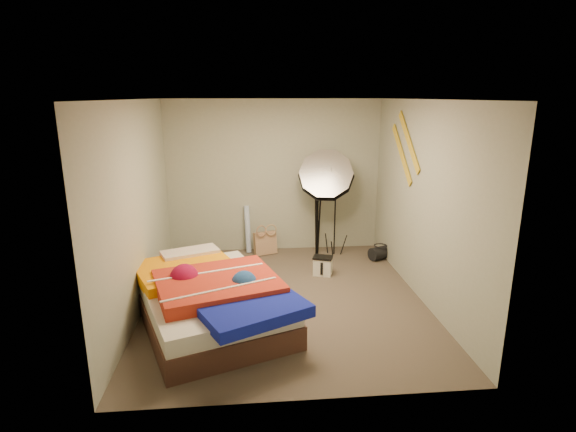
{
  "coord_description": "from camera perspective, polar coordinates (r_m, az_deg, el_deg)",
  "views": [
    {
      "loc": [
        -0.44,
        -5.3,
        2.54
      ],
      "look_at": [
        0.1,
        0.6,
        0.95
      ],
      "focal_mm": 28.0,
      "sensor_mm": 36.0,
      "label": 1
    }
  ],
  "objects": [
    {
      "name": "wall_stripe_lower",
      "position": [
        6.57,
        14.23,
        7.66
      ],
      "size": [
        0.02,
        0.91,
        0.78
      ],
      "primitive_type": "cube",
      "rotation": [
        0.7,
        0.0,
        0.0
      ],
      "color": "gold",
      "rests_on": "wall_right"
    },
    {
      "name": "ceiling",
      "position": [
        5.32,
        -0.5,
        14.59
      ],
      "size": [
        4.0,
        4.0,
        0.0
      ],
      "primitive_type": "plane",
      "rotation": [
        3.14,
        0.0,
        0.0
      ],
      "color": "silver",
      "rests_on": "wall_back"
    },
    {
      "name": "photo_umbrella",
      "position": [
        7.07,
        4.87,
        5.02
      ],
      "size": [
        1.15,
        0.9,
        1.84
      ],
      "color": "black",
      "rests_on": "floor"
    },
    {
      "name": "wrapping_roll",
      "position": [
        7.51,
        -5.14,
        -1.68
      ],
      "size": [
        0.13,
        0.24,
        0.78
      ],
      "primitive_type": "cylinder",
      "rotation": [
        -0.17,
        0.0,
        0.21
      ],
      "color": "#6995E2",
      "rests_on": "floor"
    },
    {
      "name": "wall_left",
      "position": [
        5.61,
        -18.58,
        0.93
      ],
      "size": [
        0.0,
        4.0,
        4.0
      ],
      "primitive_type": "plane",
      "rotation": [
        1.57,
        0.0,
        1.57
      ],
      "color": "#9FA493",
      "rests_on": "floor"
    },
    {
      "name": "wall_front",
      "position": [
        3.57,
        2.24,
        -6.16
      ],
      "size": [
        3.5,
        0.0,
        3.5
      ],
      "primitive_type": "plane",
      "rotation": [
        -1.57,
        0.0,
        0.0
      ],
      "color": "#9FA493",
      "rests_on": "floor"
    },
    {
      "name": "camera_case",
      "position": [
        6.62,
        4.43,
        -6.39
      ],
      "size": [
        0.3,
        0.26,
        0.26
      ],
      "primitive_type": "cube",
      "rotation": [
        0.0,
        0.0,
        -0.33
      ],
      "color": "white",
      "rests_on": "floor"
    },
    {
      "name": "camera_tripod",
      "position": [
        7.28,
        3.75,
        -0.02
      ],
      "size": [
        0.06,
        0.06,
        1.14
      ],
      "color": "black",
      "rests_on": "floor"
    },
    {
      "name": "wall_right",
      "position": [
        5.88,
        16.8,
        1.7
      ],
      "size": [
        0.0,
        4.0,
        4.0
      ],
      "primitive_type": "plane",
      "rotation": [
        1.57,
        0.0,
        -1.57
      ],
      "color": "#9FA493",
      "rests_on": "floor"
    },
    {
      "name": "duffel_bag",
      "position": [
        7.36,
        11.62,
        -4.62
      ],
      "size": [
        0.4,
        0.34,
        0.21
      ],
      "primitive_type": "cylinder",
      "rotation": [
        0.0,
        1.57,
        0.44
      ],
      "color": "black",
      "rests_on": "floor"
    },
    {
      "name": "wall_stripe_upper",
      "position": [
        6.32,
        15.09,
        9.15
      ],
      "size": [
        0.02,
        0.91,
        0.78
      ],
      "primitive_type": "cube",
      "rotation": [
        0.7,
        0.0,
        0.0
      ],
      "color": "gold",
      "rests_on": "wall_right"
    },
    {
      "name": "tote_bag",
      "position": [
        7.43,
        -2.91,
        -3.46
      ],
      "size": [
        0.41,
        0.28,
        0.39
      ],
      "primitive_type": "cube",
      "rotation": [
        -0.14,
        0.0,
        0.33
      ],
      "color": "tan",
      "rests_on": "floor"
    },
    {
      "name": "wall_back",
      "position": [
        7.43,
        -1.76,
        5.01
      ],
      "size": [
        3.5,
        0.0,
        3.5
      ],
      "primitive_type": "plane",
      "rotation": [
        1.57,
        0.0,
        0.0
      ],
      "color": "#9FA493",
      "rests_on": "floor"
    },
    {
      "name": "floor",
      "position": [
        5.89,
        -0.44,
        -10.51
      ],
      "size": [
        4.0,
        4.0,
        0.0
      ],
      "primitive_type": "plane",
      "color": "brown",
      "rests_on": "ground"
    },
    {
      "name": "bed",
      "position": [
        5.29,
        -9.8,
        -10.22
      ],
      "size": [
        2.13,
        2.45,
        0.6
      ],
      "color": "#4A2B23",
      "rests_on": "floor"
    }
  ]
}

